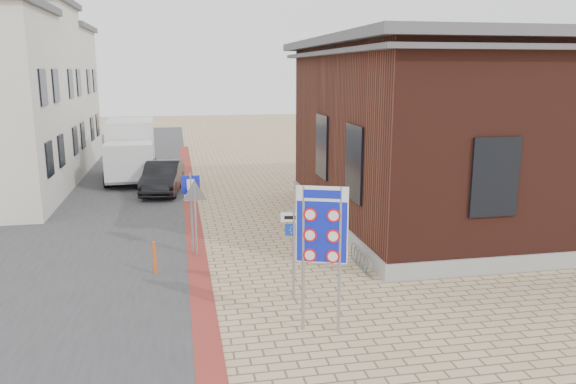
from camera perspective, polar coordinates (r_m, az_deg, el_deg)
name	(u,v)px	position (r m, az deg, el deg)	size (l,w,h in m)	color
ground	(286,305)	(14.06, -0.25, -11.41)	(120.00, 120.00, 0.00)	tan
road_strip	(115,189)	(28.38, -17.13, 0.27)	(7.00, 60.00, 0.02)	#38383A
curb_strip	(192,211)	(23.34, -9.77, -1.87)	(0.60, 40.00, 0.02)	maroon
brick_building	(481,128)	(22.83, 19.05, 6.17)	(13.00, 13.00, 6.80)	gray
townhouse_mid	(1,92)	(31.84, -27.11, 9.01)	(7.40, 6.40, 9.10)	beige
townhouse_far	(32,95)	(37.66, -24.61, 8.93)	(7.40, 6.40, 8.30)	beige
bike_rack	(360,259)	(16.59, 7.37, -6.77)	(0.08, 1.80, 0.60)	slate
sedan	(163,177)	(26.98, -12.60, 1.49)	(1.55, 4.45, 1.47)	black
box_truck	(131,150)	(30.46, -15.69, 4.16)	(2.67, 5.94, 3.07)	slate
border_sign	(322,228)	(11.98, 3.46, -3.62)	(1.06, 0.43, 3.28)	gray
essen_sign	(294,239)	(13.84, 0.60, -4.81)	(0.64, 0.16, 2.40)	gray
parking_sign	(191,199)	(17.59, -9.81, -0.71)	(0.57, 0.07, 2.57)	gray
yield_sign	(195,200)	(17.28, -9.44, -0.78)	(0.84, 0.20, 2.36)	gray
bollard	(155,258)	(16.31, -13.38, -6.56)	(0.09, 0.09, 0.96)	#EF530C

